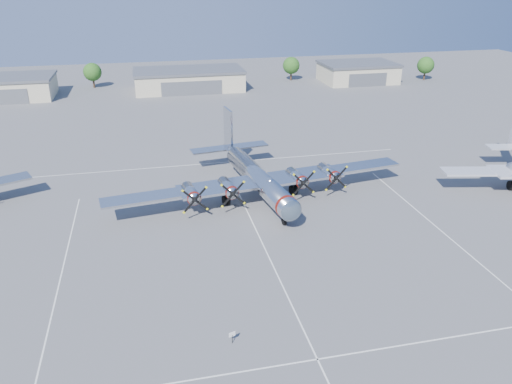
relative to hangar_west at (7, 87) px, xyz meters
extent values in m
plane|color=#555558|center=(45.00, -81.96, -2.71)|extent=(260.00, 260.00, 0.00)
cube|color=silver|center=(23.00, -86.96, -2.71)|extent=(0.15, 40.00, 0.01)
cube|color=silver|center=(45.00, -86.96, -2.71)|extent=(0.15, 40.00, 0.01)
cube|color=silver|center=(67.00, -86.96, -2.71)|extent=(0.15, 40.00, 0.01)
cube|color=silver|center=(45.00, -103.96, -2.71)|extent=(60.00, 0.15, 0.01)
cube|color=silver|center=(45.00, -56.96, -2.71)|extent=(60.00, 0.15, 0.01)
cube|color=beige|center=(0.00, 0.04, -0.31)|extent=(22.00, 14.00, 4.80)
cube|color=slate|center=(0.00, 0.04, 2.39)|extent=(22.60, 14.60, 0.60)
cube|color=slate|center=(0.00, -7.01, -0.91)|extent=(12.10, 0.20, 3.60)
cube|color=beige|center=(45.00, 0.04, -0.31)|extent=(28.00, 14.00, 4.80)
cube|color=slate|center=(45.00, 0.04, 2.39)|extent=(28.60, 14.60, 0.60)
cube|color=slate|center=(45.00, -7.01, -0.91)|extent=(15.40, 0.20, 3.60)
cube|color=beige|center=(93.00, 0.04, -0.31)|extent=(20.00, 14.00, 4.80)
cube|color=slate|center=(93.00, 0.04, 2.39)|extent=(20.60, 14.60, 0.60)
cube|color=slate|center=(93.00, -7.01, -0.91)|extent=(11.00, 0.20, 3.60)
cylinder|color=#382619|center=(20.00, 8.04, -1.31)|extent=(0.50, 0.50, 2.80)
sphere|color=#254F16|center=(20.00, 8.04, 1.53)|extent=(4.80, 4.80, 4.80)
cylinder|color=#382619|center=(75.00, 6.04, -1.31)|extent=(0.50, 0.50, 2.80)
sphere|color=#254F16|center=(75.00, 6.04, 1.53)|extent=(4.80, 4.80, 4.80)
cylinder|color=#382619|center=(113.00, -1.96, -1.31)|extent=(0.50, 0.50, 2.80)
sphere|color=#254F16|center=(113.00, -1.96, 1.53)|extent=(4.80, 4.80, 4.80)
cylinder|color=black|center=(38.57, -100.51, -2.28)|extent=(0.07, 0.07, 0.87)
cube|color=white|center=(38.57, -100.51, -1.79)|extent=(0.59, 0.22, 0.44)
camera|label=1|loc=(33.16, -133.71, 26.24)|focal=35.00mm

